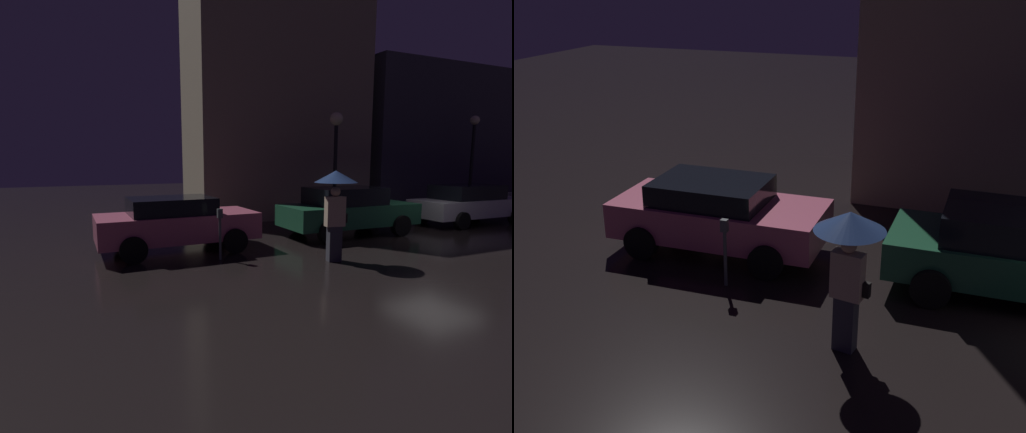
% 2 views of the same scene
% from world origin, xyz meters
% --- Properties ---
extents(ground_plane, '(60.00, 60.00, 0.00)m').
position_xyz_m(ground_plane, '(0.00, 0.00, 0.00)').
color(ground_plane, black).
extents(building_facade_left, '(7.48, 3.00, 9.82)m').
position_xyz_m(building_facade_left, '(-2.19, 6.50, 4.91)').
color(building_facade_left, gray).
rests_on(building_facade_left, ground).
extents(building_facade_right, '(9.88, 3.00, 6.96)m').
position_xyz_m(building_facade_right, '(7.11, 6.50, 3.48)').
color(building_facade_right, '#3D3D47').
rests_on(building_facade_right, ground).
extents(parked_car_pink, '(4.11, 1.97, 1.43)m').
position_xyz_m(parked_car_pink, '(-7.77, 1.53, 0.76)').
color(parked_car_pink, '#DB6684').
rests_on(parked_car_pink, ground).
extents(parked_car_green, '(4.41, 1.99, 1.53)m').
position_xyz_m(parked_car_green, '(-2.26, 1.50, 0.80)').
color(parked_car_green, '#1E5638').
rests_on(parked_car_green, ground).
extents(parked_car_white, '(4.66, 1.93, 1.46)m').
position_xyz_m(parked_car_white, '(3.31, 1.47, 0.76)').
color(parked_car_white, silver).
rests_on(parked_car_white, ground).
extents(pedestrian_with_umbrella, '(1.01, 1.01, 2.16)m').
position_xyz_m(pedestrian_with_umbrella, '(-4.61, -1.07, 1.65)').
color(pedestrian_with_umbrella, '#383842').
rests_on(pedestrian_with_umbrella, ground).
extents(parking_meter, '(0.12, 0.10, 1.25)m').
position_xyz_m(parking_meter, '(-7.04, 0.17, 0.77)').
color(parking_meter, '#4C5154').
rests_on(parking_meter, ground).
extents(street_lamp_near, '(0.49, 0.49, 4.13)m').
position_xyz_m(street_lamp_near, '(-1.18, 3.75, 3.11)').
color(street_lamp_near, black).
rests_on(street_lamp_near, ground).
extents(street_lamp_far, '(0.41, 0.41, 4.34)m').
position_xyz_m(street_lamp_far, '(6.44, 3.86, 2.98)').
color(street_lamp_far, black).
rests_on(street_lamp_far, ground).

